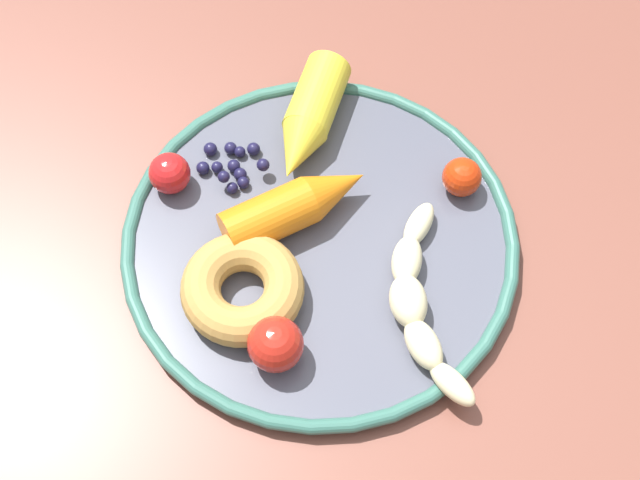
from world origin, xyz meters
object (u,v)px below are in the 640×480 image
(tomato_far, at_px, (275,344))
(donut, at_px, (242,288))
(blueberry_pile, at_px, (232,164))
(tomato_mid, at_px, (170,173))
(tomato_near, at_px, (462,177))
(carrot_orange, at_px, (296,205))
(dining_table, at_px, (309,325))
(banana, at_px, (418,301))
(plate, at_px, (320,242))
(carrot_yellow, at_px, (309,119))

(tomato_far, bearing_deg, donut, -148.47)
(blueberry_pile, relative_size, tomato_mid, 1.80)
(blueberry_pile, bearing_deg, tomato_mid, -69.86)
(tomato_near, distance_m, tomato_far, 0.22)
(carrot_orange, relative_size, blueberry_pile, 2.04)
(tomato_near, xyz_separation_m, tomato_mid, (0.01, -0.25, 0.00))
(dining_table, height_order, banana, banana)
(banana, xyz_separation_m, tomato_near, (-0.12, 0.04, 0.00))
(blueberry_pile, bearing_deg, donut, 9.26)
(donut, distance_m, tomato_mid, 0.13)
(plate, height_order, blueberry_pile, blueberry_pile)
(dining_table, relative_size, tomato_far, 29.11)
(tomato_mid, height_order, tomato_far, tomato_far)
(dining_table, xyz_separation_m, carrot_orange, (-0.06, -0.01, 0.11))
(carrot_yellow, bearing_deg, donut, -15.33)
(tomato_mid, distance_m, tomato_far, 0.18)
(dining_table, xyz_separation_m, tomato_near, (-0.10, 0.13, 0.11))
(plate, relative_size, blueberry_pile, 5.20)
(carrot_orange, bearing_deg, banana, 51.76)
(carrot_orange, height_order, tomato_far, tomato_far)
(carrot_orange, relative_size, tomato_mid, 3.66)
(banana, distance_m, tomato_far, 0.12)
(tomato_mid, bearing_deg, blueberry_pile, 110.14)
(dining_table, bearing_deg, carrot_yellow, -177.75)
(donut, height_order, tomato_near, tomato_near)
(plate, bearing_deg, carrot_orange, -135.46)
(tomato_far, bearing_deg, tomato_mid, -146.70)
(dining_table, relative_size, tomato_mid, 35.73)
(carrot_orange, xyz_separation_m, tomato_mid, (-0.03, -0.11, -0.00))
(blueberry_pile, relative_size, tomato_near, 1.90)
(carrot_yellow, xyz_separation_m, tomato_far, (0.21, -0.02, 0.00))
(donut, distance_m, tomato_near, 0.21)
(carrot_yellow, distance_m, blueberry_pile, 0.08)
(plate, xyz_separation_m, donut, (0.06, -0.06, 0.02))
(donut, bearing_deg, dining_table, 108.62)
(tomato_near, bearing_deg, tomato_mid, -88.18)
(banana, height_order, tomato_near, tomato_near)
(dining_table, xyz_separation_m, tomato_mid, (-0.09, -0.12, 0.11))
(dining_table, relative_size, plate, 3.83)
(donut, xyz_separation_m, blueberry_pile, (-0.12, -0.02, -0.01))
(donut, bearing_deg, carrot_yellow, 164.67)
(plate, relative_size, carrot_orange, 2.55)
(dining_table, distance_m, tomato_mid, 0.19)
(dining_table, bearing_deg, banana, 77.14)
(dining_table, xyz_separation_m, banana, (0.02, 0.09, 0.10))
(tomato_mid, bearing_deg, tomato_near, 91.82)
(plate, height_order, tomato_near, tomato_near)
(carrot_yellow, height_order, blueberry_pile, carrot_yellow)
(blueberry_pile, relative_size, tomato_far, 1.46)
(plate, relative_size, tomato_mid, 9.34)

